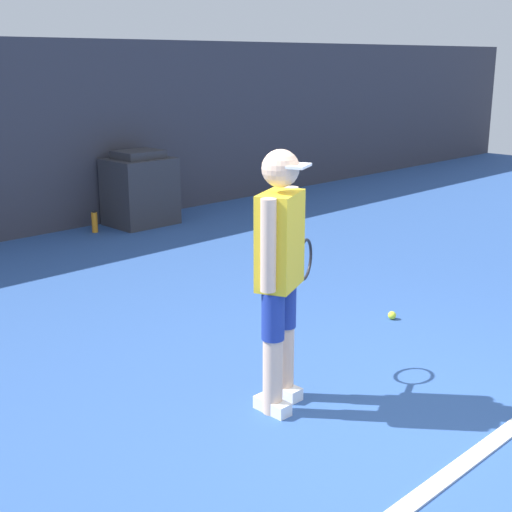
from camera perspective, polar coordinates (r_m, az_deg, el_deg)
name	(u,v)px	position (r m, az deg, el deg)	size (l,w,h in m)	color
ground_plane	(415,437)	(4.30, 12.63, -13.95)	(24.00, 24.00, 0.00)	#2D5193
court_baseline	(470,459)	(4.15, 16.74, -15.32)	(21.60, 0.10, 0.01)	white
tennis_player	(280,269)	(4.24, 1.95, -1.02)	(0.82, 0.46, 1.59)	beige
tennis_ball	(392,315)	(6.03, 10.83, -4.68)	(0.07, 0.07, 0.07)	#D1E533
covered_chair	(140,190)	(9.34, -9.26, 5.27)	(0.80, 0.67, 0.96)	#333338
water_bottle	(95,222)	(9.06, -12.79, 2.66)	(0.07, 0.07, 0.27)	orange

